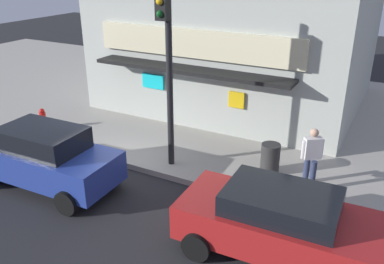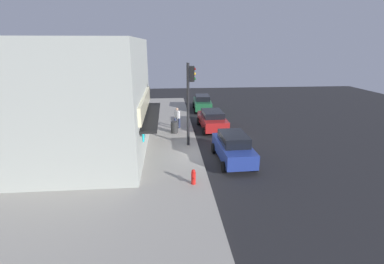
# 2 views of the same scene
# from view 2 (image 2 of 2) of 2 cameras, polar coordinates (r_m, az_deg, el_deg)

# --- Properties ---
(ground_plane) EXTENTS (55.89, 55.89, 0.00)m
(ground_plane) POSITION_cam_2_polar(r_m,az_deg,el_deg) (17.30, 1.79, -4.96)
(ground_plane) COLOR #232326
(sidewalk) EXTENTS (37.26, 12.88, 0.18)m
(sidewalk) POSITION_cam_2_polar(r_m,az_deg,el_deg) (17.75, -19.42, -5.10)
(sidewalk) COLOR #A39E93
(sidewalk) RESTS_ON ground_plane
(corner_building) EXTENTS (9.85, 9.14, 6.75)m
(corner_building) POSITION_cam_2_polar(r_m,az_deg,el_deg) (17.97, -23.14, 6.31)
(corner_building) COLOR #ADB2A8
(corner_building) RESTS_ON sidewalk
(traffic_light) EXTENTS (0.32, 0.58, 5.35)m
(traffic_light) POSITION_cam_2_polar(r_m,az_deg,el_deg) (17.76, -0.48, 7.76)
(traffic_light) COLOR black
(traffic_light) RESTS_ON sidewalk
(fire_hydrant) EXTENTS (0.46, 0.22, 0.76)m
(fire_hydrant) POSITION_cam_2_polar(r_m,az_deg,el_deg) (13.51, 0.30, -9.17)
(fire_hydrant) COLOR red
(fire_hydrant) RESTS_ON sidewalk
(trash_can) EXTENTS (0.54, 0.54, 0.88)m
(trash_can) POSITION_cam_2_polar(r_m,az_deg,el_deg) (21.09, -3.63, 0.97)
(trash_can) COLOR #2D2D2D
(trash_can) RESTS_ON sidewalk
(pedestrian) EXTENTS (0.54, 0.56, 1.68)m
(pedestrian) POSITION_cam_2_polar(r_m,az_deg,el_deg) (22.09, -3.05, 3.07)
(pedestrian) COLOR navy
(pedestrian) RESTS_ON sidewalk
(parked_car_red) EXTENTS (4.28, 2.16, 1.54)m
(parked_car_red) POSITION_cam_2_polar(r_m,az_deg,el_deg) (22.47, 4.18, 2.51)
(parked_car_red) COLOR #AD1E1E
(parked_car_red) RESTS_ON ground_plane
(parked_car_blue) EXTENTS (4.21, 2.04, 1.71)m
(parked_car_blue) POSITION_cam_2_polar(r_m,az_deg,el_deg) (16.42, 8.43, -3.15)
(parked_car_blue) COLOR navy
(parked_car_blue) RESTS_ON ground_plane
(parked_car_green) EXTENTS (4.08, 2.02, 1.61)m
(parked_car_green) POSITION_cam_2_polar(r_m,az_deg,el_deg) (28.97, 2.13, 6.00)
(parked_car_green) COLOR #1E6038
(parked_car_green) RESTS_ON ground_plane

